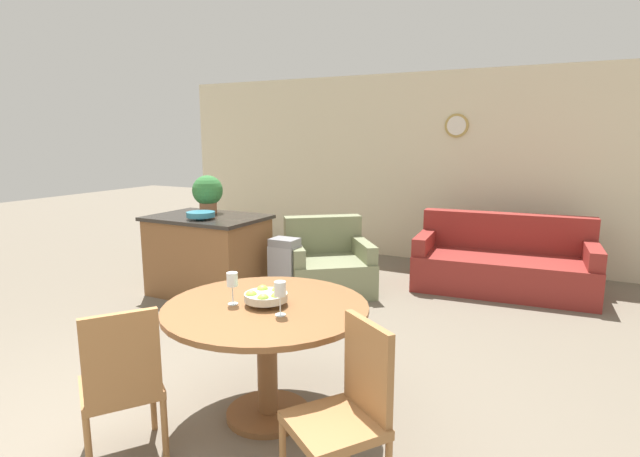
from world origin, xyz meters
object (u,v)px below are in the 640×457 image
(kitchen_island, at_px, (208,255))
(wine_glass_left, at_px, (232,281))
(dining_chair_near_left, at_px, (121,380))
(teal_bowl, at_px, (201,215))
(dining_chair_near_right, at_px, (348,406))
(potted_plant, at_px, (208,192))
(trash_bin, at_px, (285,269))
(couch, at_px, (503,265))
(fruit_bowl, at_px, (266,297))
(wine_glass_right, at_px, (280,290))
(dining_table, at_px, (267,331))
(armchair, at_px, (328,266))

(kitchen_island, bearing_deg, wine_glass_left, -46.87)
(dining_chair_near_left, height_order, teal_bowl, teal_bowl)
(dining_chair_near_right, distance_m, potted_plant, 3.90)
(trash_bin, distance_m, couch, 2.60)
(fruit_bowl, xyz_separation_m, wine_glass_right, (0.17, -0.11, 0.10))
(teal_bowl, bearing_deg, trash_bin, 27.79)
(dining_table, height_order, dining_chair_near_right, dining_chair_near_right)
(potted_plant, bearing_deg, wine_glass_left, -47.51)
(wine_glass_left, height_order, kitchen_island, wine_glass_left)
(potted_plant, bearing_deg, fruit_bowl, -43.67)
(trash_bin, height_order, couch, couch)
(wine_glass_right, relative_size, trash_bin, 0.30)
(wine_glass_left, xyz_separation_m, wine_glass_right, (0.37, -0.03, 0.00))
(teal_bowl, relative_size, armchair, 0.23)
(dining_table, distance_m, couch, 3.75)
(dining_chair_near_left, distance_m, fruit_bowl, 0.94)
(dining_chair_near_right, bearing_deg, fruit_bowl, 4.98)
(dining_table, distance_m, dining_chair_near_right, 0.89)
(dining_chair_near_left, xyz_separation_m, kitchen_island, (-1.58, 2.64, -0.04))
(dining_chair_near_right, relative_size, couch, 0.44)
(wine_glass_right, xyz_separation_m, couch, (0.80, 3.72, -0.62))
(trash_bin, relative_size, armchair, 0.53)
(kitchen_island, relative_size, armchair, 0.97)
(wine_glass_left, distance_m, couch, 3.92)
(wine_glass_right, bearing_deg, dining_table, 146.86)
(dining_chair_near_right, relative_size, fruit_bowl, 3.38)
(wine_glass_left, height_order, teal_bowl, teal_bowl)
(armchair, bearing_deg, trash_bin, -154.49)
(teal_bowl, bearing_deg, wine_glass_right, -40.17)
(dining_table, height_order, couch, couch)
(dining_table, distance_m, armchair, 2.79)
(dining_chair_near_left, bearing_deg, couch, 17.13)
(wine_glass_right, bearing_deg, dining_chair_near_left, -133.76)
(teal_bowl, height_order, potted_plant, potted_plant)
(dining_table, bearing_deg, potted_plant, 136.32)
(dining_chair_near_left, height_order, kitchen_island, dining_chair_near_left)
(fruit_bowl, relative_size, trash_bin, 0.39)
(dining_table, bearing_deg, dining_chair_near_left, -120.18)
(wine_glass_left, distance_m, potted_plant, 2.92)
(dining_chair_near_left, bearing_deg, trash_bin, 48.79)
(wine_glass_left, relative_size, armchair, 0.16)
(dining_table, height_order, dining_chair_near_left, dining_chair_near_left)
(fruit_bowl, distance_m, armchair, 2.83)
(potted_plant, height_order, trash_bin, potted_plant)
(wine_glass_left, relative_size, wine_glass_right, 1.00)
(wine_glass_left, height_order, trash_bin, wine_glass_left)
(wine_glass_left, height_order, couch, wine_glass_left)
(dining_table, distance_m, wine_glass_left, 0.39)
(teal_bowl, bearing_deg, dining_chair_near_right, -38.05)
(wine_glass_left, relative_size, kitchen_island, 0.16)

